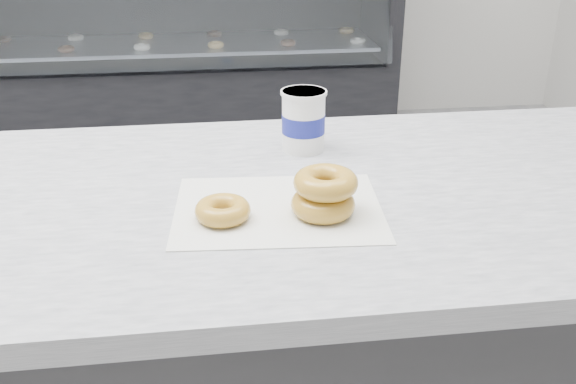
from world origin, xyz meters
name	(u,v)px	position (x,y,z in m)	size (l,w,h in m)	color
ground	(179,373)	(0.00, 0.00, 0.00)	(5.00, 5.00, 0.00)	gray
display_case	(181,59)	(0.00, 2.12, 0.49)	(2.40, 0.74, 1.25)	black
wax_paper	(278,209)	(0.24, -0.68, 0.90)	(0.34, 0.26, 0.00)	silver
donut_single	(223,210)	(0.15, -0.70, 0.92)	(0.09, 0.09, 0.03)	gold
donut_stack	(324,193)	(0.31, -0.70, 0.94)	(0.11, 0.11, 0.07)	gold
coffee_cup	(303,120)	(0.32, -0.41, 0.96)	(0.11, 0.11, 0.12)	white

